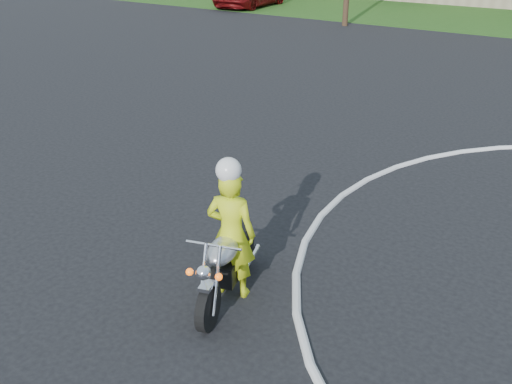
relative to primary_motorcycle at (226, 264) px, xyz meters
The scene contains 2 objects.
primary_motorcycle is the anchor object (origin of this frame).
rider_primary_grp 0.46m from the primary_motorcycle, 96.27° to the left, with size 0.76×0.61×1.99m.
Camera 1 is at (-1.88, -5.73, 4.54)m, focal length 40.00 mm.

